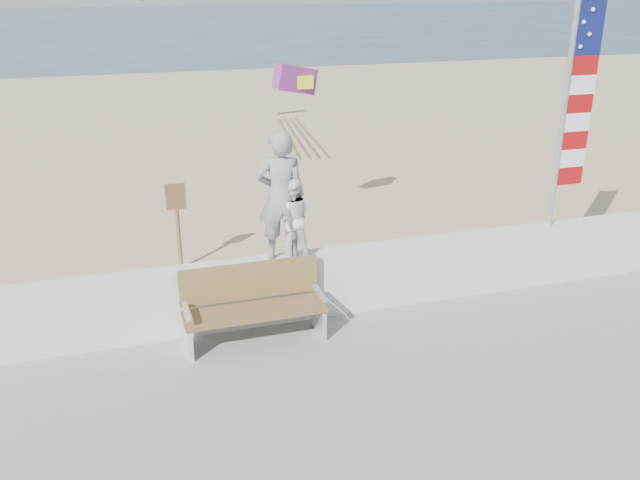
{
  "coord_description": "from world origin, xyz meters",
  "views": [
    {
      "loc": [
        -2.26,
        -6.09,
        4.59
      ],
      "look_at": [
        0.2,
        1.8,
        1.35
      ],
      "focal_mm": 38.0,
      "sensor_mm": 36.0,
      "label": 1
    }
  ],
  "objects_px": {
    "bench": "(253,303)",
    "flag": "(573,97)",
    "adult": "(281,196)",
    "child": "(292,218)"
  },
  "relations": [
    {
      "from": "bench",
      "to": "flag",
      "type": "height_order",
      "value": "flag"
    },
    {
      "from": "adult",
      "to": "bench",
      "type": "height_order",
      "value": "adult"
    },
    {
      "from": "child",
      "to": "bench",
      "type": "height_order",
      "value": "child"
    },
    {
      "from": "bench",
      "to": "child",
      "type": "bearing_deg",
      "value": 34.97
    },
    {
      "from": "flag",
      "to": "adult",
      "type": "bearing_deg",
      "value": 180.0
    },
    {
      "from": "flag",
      "to": "bench",
      "type": "bearing_deg",
      "value": -174.56
    },
    {
      "from": "flag",
      "to": "child",
      "type": "bearing_deg",
      "value": 180.0
    },
    {
      "from": "adult",
      "to": "bench",
      "type": "relative_size",
      "value": 0.95
    },
    {
      "from": "child",
      "to": "flag",
      "type": "distance_m",
      "value": 4.34
    },
    {
      "from": "bench",
      "to": "flag",
      "type": "bearing_deg",
      "value": 5.44
    }
  ]
}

